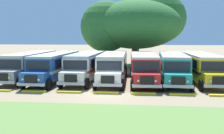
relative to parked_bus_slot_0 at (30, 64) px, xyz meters
The scene contains 17 objects.
ground_plane 11.26m from the parked_bus_slot_0, 35.16° to the right, with size 220.00×220.00×0.00m, color #937F60.
foreground_grass_strip 17.42m from the parked_bus_slot_0, 58.31° to the right, with size 80.00×9.84×0.01m, color olive.
parked_bus_slot_0 is the anchor object (origin of this frame).
parked_bus_slot_1 3.13m from the parked_bus_slot_0, 14.62° to the right, with size 3.06×10.89×2.82m.
parked_bus_slot_2 6.19m from the parked_bus_slot_0, ahead, with size 3.01×10.88×2.82m.
parked_bus_slot_3 9.09m from the parked_bus_slot_0, ahead, with size 2.83×10.86×2.82m.
parked_bus_slot_4 12.23m from the parked_bus_slot_0, ahead, with size 2.97×10.88×2.82m.
parked_bus_slot_5 15.19m from the parked_bus_slot_0, ahead, with size 3.13×10.90×2.82m.
parked_bus_slot_6 18.04m from the parked_bus_slot_0, ahead, with size 2.92×10.87×2.82m.
curb_wheelstop_0 6.79m from the parked_bus_slot_0, 89.52° to the right, with size 2.00×0.36×0.15m, color yellow.
curb_wheelstop_1 7.45m from the parked_bus_slot_0, 65.10° to the right, with size 2.00×0.36×0.15m, color yellow.
curb_wheelstop_2 9.12m from the parked_bus_slot_0, 47.39° to the right, with size 2.00×0.36×0.15m, color yellow.
curb_wheelstop_3 11.36m from the parked_bus_slot_0, 36.01° to the right, with size 2.00×0.36×0.15m, color yellow.
curb_wheelstop_4 13.90m from the parked_bus_slot_0, 28.64° to the right, with size 2.00×0.36×0.15m, color yellow.
curb_wheelstop_5 16.60m from the parked_bus_slot_0, 23.62° to the right, with size 2.00×0.36×0.15m, color yellow.
curb_wheelstop_6 19.39m from the parked_bus_slot_0, 20.03° to the right, with size 2.00×0.36×0.15m, color yellow.
broad_shade_tree 17.79m from the parked_bus_slot_0, 49.22° to the left, with size 15.56×14.80×11.27m.
Camera 1 is at (2.56, -20.68, 4.68)m, focal length 41.79 mm.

